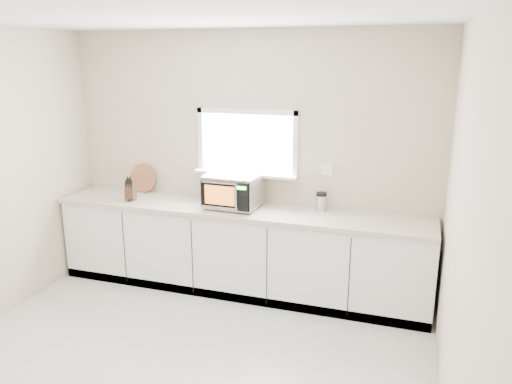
% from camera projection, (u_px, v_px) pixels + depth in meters
% --- Properties ---
extents(ground, '(4.00, 4.00, 0.00)m').
position_uv_depth(ground, '(163.00, 384.00, 3.82)').
color(ground, beige).
rests_on(ground, ground).
extents(back_wall, '(4.00, 0.17, 2.70)m').
position_uv_depth(back_wall, '(248.00, 160.00, 5.29)').
color(back_wall, beige).
rests_on(back_wall, ground).
extents(cabinets, '(3.92, 0.60, 0.88)m').
position_uv_depth(cabinets, '(239.00, 251.00, 5.26)').
color(cabinets, white).
rests_on(cabinets, ground).
extents(countertop, '(3.92, 0.64, 0.04)m').
position_uv_depth(countertop, '(238.00, 210.00, 5.13)').
color(countertop, beige).
rests_on(countertop, cabinets).
extents(microwave, '(0.55, 0.46, 0.35)m').
position_uv_depth(microwave, '(233.00, 190.00, 5.10)').
color(microwave, black).
rests_on(microwave, countertop).
extents(knife_block, '(0.13, 0.21, 0.27)m').
position_uv_depth(knife_block, '(131.00, 190.00, 5.36)').
color(knife_block, '#3E2B16').
rests_on(knife_block, countertop).
extents(cutting_board, '(0.33, 0.08, 0.33)m').
position_uv_depth(cutting_board, '(143.00, 178.00, 5.69)').
color(cutting_board, '#9F5F3D').
rests_on(cutting_board, countertop).
extents(coffee_grinder, '(0.12, 0.12, 0.19)m').
position_uv_depth(coffee_grinder, '(321.00, 201.00, 5.02)').
color(coffee_grinder, '#AFB1B7').
rests_on(coffee_grinder, countertop).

